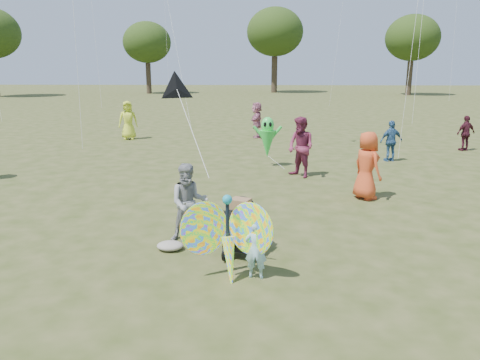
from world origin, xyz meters
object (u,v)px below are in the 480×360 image
(crowd_c, at_px, (391,141))
(alien_kite, at_px, (267,139))
(crowd_h, at_px, (466,133))
(crowd_g, at_px, (128,120))
(crowd_j, at_px, (257,120))
(crowd_e, at_px, (301,147))
(adult_man, at_px, (189,203))
(jogging_stroller, at_px, (241,222))
(crowd_a, at_px, (367,166))
(child_girl, at_px, (256,250))
(butterfly_kite, at_px, (228,239))

(crowd_c, xyz_separation_m, alien_kite, (-4.57, -1.14, 0.22))
(crowd_c, xyz_separation_m, crowd_h, (3.69, 2.37, -0.02))
(crowd_c, xyz_separation_m, crowd_g, (-11.14, 4.86, 0.16))
(crowd_j, bearing_deg, alien_kite, 4.97)
(crowd_c, distance_m, crowd_e, 4.45)
(crowd_g, xyz_separation_m, crowd_h, (14.83, -2.49, -0.18))
(adult_man, height_order, crowd_c, adult_man)
(crowd_g, height_order, jogging_stroller, crowd_g)
(jogging_stroller, bearing_deg, crowd_a, 73.76)
(adult_man, bearing_deg, crowd_j, 73.02)
(crowd_a, bearing_deg, adult_man, 97.97)
(child_girl, bearing_deg, crowd_a, -112.75)
(crowd_h, bearing_deg, child_girl, 34.91)
(crowd_c, distance_m, crowd_h, 4.39)
(crowd_a, bearing_deg, crowd_h, -66.84)
(adult_man, distance_m, crowd_g, 14.13)
(alien_kite, bearing_deg, crowd_a, -57.38)
(crowd_e, xyz_separation_m, alien_kite, (-1.03, 1.55, 0.02))
(crowd_a, relative_size, butterfly_kite, 1.03)
(child_girl, height_order, alien_kite, alien_kite)
(adult_man, bearing_deg, alien_kite, 65.11)
(crowd_h, relative_size, jogging_stroller, 1.28)
(crowd_e, bearing_deg, alien_kite, 172.05)
(crowd_a, relative_size, alien_kite, 1.03)
(crowd_g, bearing_deg, crowd_a, -58.47)
(crowd_j, bearing_deg, butterfly_kite, 0.20)
(crowd_g, height_order, crowd_h, crowd_g)
(child_girl, xyz_separation_m, crowd_g, (-6.27, 14.91, 0.42))
(child_girl, distance_m, crowd_g, 16.18)
(adult_man, relative_size, crowd_g, 0.87)
(crowd_a, distance_m, crowd_c, 5.52)
(crowd_j, distance_m, butterfly_kite, 15.81)
(crowd_e, distance_m, butterfly_kite, 7.62)
(child_girl, xyz_separation_m, jogging_stroller, (-0.30, 1.05, 0.11))
(adult_man, relative_size, alien_kite, 0.91)
(jogging_stroller, bearing_deg, crowd_j, 112.33)
(alien_kite, bearing_deg, crowd_h, 23.03)
(crowd_e, distance_m, crowd_j, 8.52)
(crowd_h, distance_m, jogging_stroller, 14.41)
(adult_man, distance_m, crowd_e, 6.29)
(adult_man, relative_size, crowd_c, 1.05)
(child_girl, bearing_deg, crowd_e, -92.82)
(crowd_c, bearing_deg, crowd_g, -40.30)
(crowd_e, distance_m, crowd_g, 10.72)
(crowd_c, bearing_deg, crowd_a, 51.88)
(child_girl, distance_m, crowd_j, 15.76)
(crowd_a, distance_m, crowd_g, 13.54)
(crowd_g, bearing_deg, crowd_e, -55.70)
(crowd_c, bearing_deg, child_girl, 47.41)
(crowd_e, relative_size, alien_kite, 1.10)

